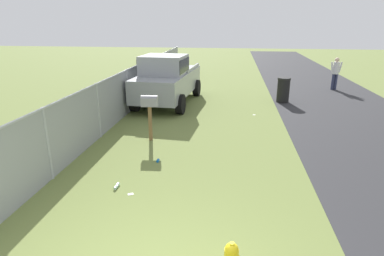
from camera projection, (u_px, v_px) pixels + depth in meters
The scene contains 9 objects.
mailbox at pixel (149, 105), 9.42m from camera, with size 0.23×0.49×1.36m.
pickup_truck at pixel (167, 78), 13.66m from camera, with size 4.97×2.41×2.09m.
trash_bin at pixel (283, 90), 14.11m from camera, with size 0.55×0.55×1.08m.
pedestrian at pixel (336, 71), 16.53m from camera, with size 0.30×0.57×1.64m.
fence_section at pixel (138, 83), 13.70m from camera, with size 19.70×0.07×1.67m.
litter_can_near_hydrant at pixel (158, 161), 8.25m from camera, with size 0.07×0.07×0.12m, color blue.
litter_wrapper_midfield_a at pixel (131, 194), 6.72m from camera, with size 0.12×0.08×0.01m, color silver.
litter_wrapper_midfield_b at pixel (254, 115), 12.36m from camera, with size 0.12×0.08×0.01m, color silver.
litter_bottle_by_mailbox at pixel (117, 186), 6.98m from camera, with size 0.07×0.07×0.22m, color #B2D8BF.
Camera 1 is at (-3.13, -0.93, 3.42)m, focal length 30.44 mm.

